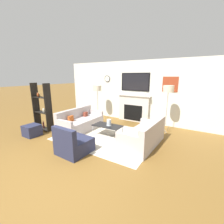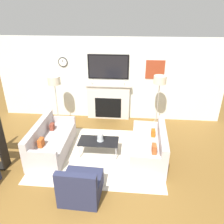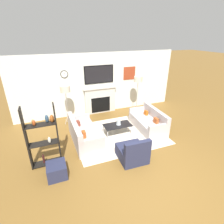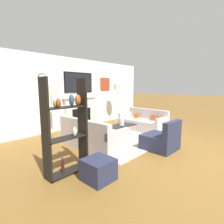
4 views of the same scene
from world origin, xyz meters
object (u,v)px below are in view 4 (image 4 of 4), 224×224
Objects in this scene: shelf_unit at (67,127)px; ottoman at (98,169)px; couch_right at (143,123)px; armchair at (161,140)px; floor_lamp_right at (118,88)px; hurricane_candle at (122,122)px; floor_lamp_left at (51,92)px; couch_left at (92,137)px; coffee_table at (121,126)px.

shelf_unit is 3.67× the size of ottoman.
couch_right is 2.05m from armchair.
shelf_unit is (-3.79, -0.72, 0.63)m from couch_right.
shelf_unit reaches higher than couch_right.
floor_lamp_right is at bearing 79.22° from couch_right.
floor_lamp_left is at bearing 136.94° from hurricane_candle.
ottoman is (0.21, -0.63, -0.71)m from shelf_unit.
coffee_table is (1.26, 0.01, 0.08)m from couch_left.
couch_right is at bearing 45.29° from armchair.
armchair is at bearing -134.71° from couch_right.
couch_left is 1.69m from ottoman.
floor_lamp_left is at bearing 180.00° from floor_lamp_right.
couch_right is 3.60× the size of ottoman.
floor_lamp_left is at bearing 75.85° from ottoman.
shelf_unit is at bearing -149.48° from couch_left.
floor_lamp_right is (1.59, 1.51, 1.20)m from coffee_table.
floor_lamp_right is 5.00m from ottoman.
floor_lamp_right is at bearing 59.79° from armchair.
couch_left is at bearing -178.87° from hurricane_candle.
couch_right is at bearing -0.03° from couch_left.
shelf_unit is (-2.34, 0.74, 0.65)m from armchair.
hurricane_candle is (1.30, 0.03, 0.20)m from couch_left.
armchair is 3.51m from floor_lamp_left.
couch_right is 8.21× the size of hurricane_candle.
armchair is at bearing -97.00° from hurricane_candle.
armchair is (-1.44, -1.46, -0.02)m from couch_right.
floor_lamp_left reaches higher than coffee_table.
floor_lamp_right reaches higher than coffee_table.
ottoman is (-3.58, -1.34, -0.08)m from couch_right.
coffee_table is 2.65m from ottoman.
hurricane_candle is 0.12× the size of shelf_unit.
floor_lamp_left is (-1.41, 2.98, 1.22)m from armchair.
armchair is at bearing -64.61° from floor_lamp_left.
hurricane_candle is 2.71m from ottoman.
hurricane_candle is (-1.26, 0.03, 0.22)m from couch_right.
floor_lamp_right is at bearing 43.42° from coffee_table.
floor_lamp_right is at bearing 36.50° from ottoman.
floor_lamp_left is at bearing 152.02° from couch_right.
shelf_unit reaches higher than floor_lamp_right.
floor_lamp_left is (-2.86, 1.52, 1.20)m from couch_right.
armchair reaches higher than ottoman.
hurricane_candle is 0.13× the size of floor_lamp_left.
couch_left is at bearing 53.03° from ottoman.
shelf_unit is at bearing -169.26° from couch_right.
couch_left is 1.84m from armchair.
armchair reaches higher than coffee_table.
floor_lamp_right is at bearing 27.97° from couch_left.
floor_lamp_left reaches higher than hurricane_candle.
hurricane_candle is at bearing -136.14° from floor_lamp_right.
hurricane_candle is at bearing 83.00° from armchair.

